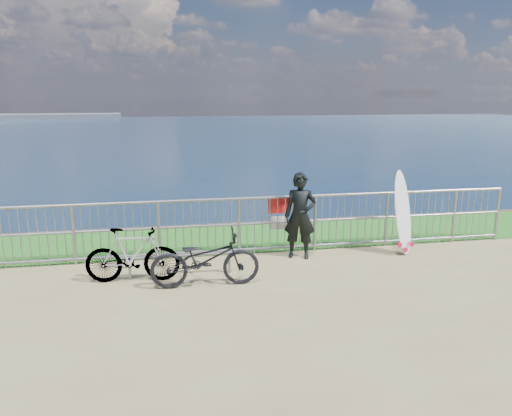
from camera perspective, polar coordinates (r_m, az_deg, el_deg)
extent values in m
plane|color=#1C5F1A|center=(10.77, -0.20, -3.32)|extent=(120.00, 120.00, 0.00)
cube|color=brown|center=(12.77, -1.21, -12.69)|extent=(120.00, 0.30, 5.00)
plane|color=#182D49|center=(97.81, -9.76, 8.07)|extent=(260.00, 260.00, 0.00)
cube|color=#565E68|center=(182.08, -26.50, 9.34)|extent=(70.00, 12.00, 1.50)
cylinder|color=gray|center=(9.45, 1.02, 1.19)|extent=(10.00, 0.06, 0.06)
cylinder|color=gray|center=(9.57, 1.01, -1.72)|extent=(10.00, 0.05, 0.05)
cylinder|color=gray|center=(9.71, 1.00, -4.60)|extent=(10.00, 0.05, 0.05)
cylinder|color=gray|center=(9.53, -20.10, -2.93)|extent=(0.06, 0.06, 1.10)
cylinder|color=gray|center=(9.39, -11.03, -2.59)|extent=(0.06, 0.06, 1.10)
cylinder|color=gray|center=(9.49, -1.95, -2.18)|extent=(0.06, 0.06, 1.10)
cylinder|color=gray|center=(9.83, 6.73, -1.74)|extent=(0.06, 0.06, 1.10)
cylinder|color=gray|center=(10.37, 14.66, -1.30)|extent=(0.06, 0.06, 1.10)
cylinder|color=gray|center=(11.09, 21.69, -0.89)|extent=(0.06, 0.06, 1.10)
cylinder|color=gray|center=(11.65, 25.85, -0.64)|extent=(0.06, 0.06, 1.10)
cube|color=red|center=(9.61, 2.62, 0.27)|extent=(0.42, 0.02, 0.30)
cube|color=white|center=(9.61, 2.63, 0.27)|extent=(0.38, 0.01, 0.08)
cube|color=white|center=(9.69, 2.60, -1.69)|extent=(0.36, 0.02, 0.26)
imported|color=black|center=(9.31, 5.06, -0.90)|extent=(0.69, 0.57, 1.61)
ellipsoid|color=white|center=(9.92, 16.44, -0.48)|extent=(0.54, 0.52, 1.63)
cone|color=#BF143A|center=(9.91, 15.90, -3.95)|extent=(0.10, 0.18, 0.10)
cone|color=#BF143A|center=(10.02, 17.17, -3.85)|extent=(0.10, 0.18, 0.10)
cone|color=#BF143A|center=(10.00, 16.50, -4.48)|extent=(0.10, 0.18, 0.10)
imported|color=black|center=(8.02, -5.84, -5.82)|extent=(1.75, 0.63, 0.91)
imported|color=black|center=(8.41, -13.93, -5.22)|extent=(1.56, 0.57, 0.92)
cylinder|color=gray|center=(8.52, -8.68, -5.41)|extent=(1.87, 0.05, 0.05)
cylinder|color=gray|center=(8.60, -14.25, -6.79)|extent=(0.04, 0.04, 0.36)
cylinder|color=gray|center=(8.65, -3.06, -6.28)|extent=(0.04, 0.04, 0.36)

